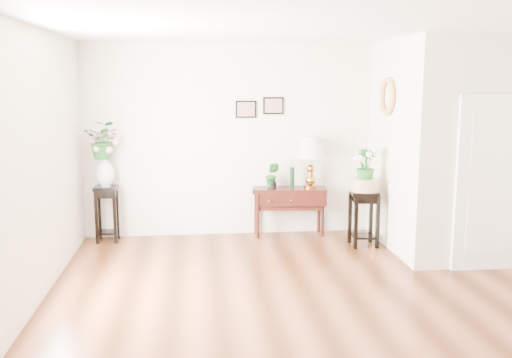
{
  "coord_description": "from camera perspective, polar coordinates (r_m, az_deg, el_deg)",
  "views": [
    {
      "loc": [
        -1.39,
        -5.53,
        2.24
      ],
      "look_at": [
        -0.66,
        1.3,
        1.07
      ],
      "focal_mm": 40.0,
      "sensor_mm": 36.0,
      "label": 1
    }
  ],
  "objects": [
    {
      "name": "door",
      "position": [
        7.3,
        22.53,
        -0.45
      ],
      "size": [
        0.9,
        0.05,
        2.1
      ],
      "primitive_type": "cube",
      "color": "white",
      "rests_on": "floor"
    },
    {
      "name": "plant_stand_b",
      "position": [
        8.0,
        10.71,
        -3.89
      ],
      "size": [
        0.41,
        0.41,
        0.77
      ],
      "primitive_type": "cube",
      "rotation": [
        0.0,
        0.0,
        -0.14
      ],
      "color": "black",
      "rests_on": "floor"
    },
    {
      "name": "green_vase",
      "position": [
        8.31,
        3.63,
        0.26
      ],
      "size": [
        0.08,
        0.08,
        0.31
      ],
      "primitive_type": "cylinder",
      "rotation": [
        0.0,
        0.0,
        -0.24
      ],
      "color": "black",
      "rests_on": "console_table"
    },
    {
      "name": "console_table",
      "position": [
        8.4,
        3.32,
        -3.29
      ],
      "size": [
        1.1,
        0.47,
        0.71
      ],
      "primitive_type": "cube",
      "rotation": [
        0.0,
        0.0,
        -0.11
      ],
      "color": "black",
      "rests_on": "floor"
    },
    {
      "name": "porcelain_vase",
      "position": [
        8.23,
        -14.86,
        0.83
      ],
      "size": [
        0.32,
        0.32,
        0.44
      ],
      "primitive_type": null,
      "rotation": [
        0.0,
        0.0,
        0.34
      ],
      "color": "silver",
      "rests_on": "plant_stand_a"
    },
    {
      "name": "partition",
      "position": [
        8.14,
        19.34,
        3.21
      ],
      "size": [
        1.8,
        1.95,
        2.8
      ],
      "primitive_type": "cube",
      "color": "silver",
      "rests_on": "floor"
    },
    {
      "name": "ceramic_bowl",
      "position": [
        7.91,
        10.82,
        -0.61
      ],
      "size": [
        0.52,
        0.52,
        0.17
      ],
      "primitive_type": "cylinder",
      "rotation": [
        0.0,
        0.0,
        -0.42
      ],
      "color": "#D1BA89",
      "rests_on": "plant_stand_b"
    },
    {
      "name": "wall_ornament",
      "position": [
        7.86,
        12.95,
        8.05
      ],
      "size": [
        0.07,
        0.51,
        0.51
      ],
      "primitive_type": "torus",
      "rotation": [
        0.0,
        1.57,
        0.0
      ],
      "color": "#D8924D",
      "rests_on": "partition"
    },
    {
      "name": "art_print_left",
      "position": [
        8.3,
        -1.01,
        6.98
      ],
      "size": [
        0.3,
        0.02,
        0.25
      ],
      "primitive_type": "cube",
      "color": "black",
      "rests_on": "wall_back"
    },
    {
      "name": "table_lamp",
      "position": [
        8.33,
        5.49,
        1.52
      ],
      "size": [
        0.52,
        0.52,
        0.75
      ],
      "primitive_type": "cube",
      "rotation": [
        0.0,
        0.0,
        -0.25
      ],
      "color": "#B1772F",
      "rests_on": "console_table"
    },
    {
      "name": "plant_stand_a",
      "position": [
        8.34,
        -14.68,
        -3.4
      ],
      "size": [
        0.32,
        0.32,
        0.8
      ],
      "primitive_type": "cube",
      "rotation": [
        0.0,
        0.0,
        -0.05
      ],
      "color": "black",
      "rests_on": "floor"
    },
    {
      "name": "art_print_right",
      "position": [
        8.34,
        1.75,
        7.34
      ],
      "size": [
        0.3,
        0.02,
        0.25
      ],
      "primitive_type": "cube",
      "color": "black",
      "rests_on": "wall_back"
    },
    {
      "name": "floor",
      "position": [
        6.12,
        7.61,
        -11.87
      ],
      "size": [
        6.0,
        5.5,
        0.02
      ],
      "primitive_type": "cube",
      "color": "brown",
      "rests_on": "ground"
    },
    {
      "name": "ceiling",
      "position": [
        5.73,
        8.26,
        15.19
      ],
      "size": [
        6.0,
        5.5,
        0.02
      ],
      "primitive_type": "cube",
      "color": "white",
      "rests_on": "ground"
    },
    {
      "name": "potted_plant",
      "position": [
        8.26,
        1.64,
        0.3
      ],
      "size": [
        0.24,
        0.21,
        0.36
      ],
      "primitive_type": "imported",
      "rotation": [
        0.0,
        0.0,
        -0.31
      ],
      "color": "#18531B",
      "rests_on": "console_table"
    },
    {
      "name": "narcissus",
      "position": [
        7.86,
        10.88,
        1.33
      ],
      "size": [
        0.31,
        0.31,
        0.46
      ],
      "primitive_type": "imported",
      "rotation": [
        0.0,
        0.0,
        0.26
      ],
      "color": "#18531B",
      "rests_on": "ceramic_bowl"
    },
    {
      "name": "wall_front",
      "position": [
        3.22,
        19.88,
        -6.05
      ],
      "size": [
        6.0,
        0.02,
        2.8
      ],
      "primitive_type": "cube",
      "color": "silver",
      "rests_on": "ground"
    },
    {
      "name": "wall_left",
      "position": [
        5.82,
        -22.11,
        0.65
      ],
      "size": [
        0.02,
        5.5,
        2.8
      ],
      "primitive_type": "cube",
      "color": "silver",
      "rests_on": "ground"
    },
    {
      "name": "wall_back",
      "position": [
        8.43,
        3.4,
        3.95
      ],
      "size": [
        6.0,
        0.02,
        2.8
      ],
      "primitive_type": "cube",
      "color": "silver",
      "rests_on": "ground"
    },
    {
      "name": "lily_arrangement",
      "position": [
        8.17,
        -15.0,
        3.91
      ],
      "size": [
        0.56,
        0.51,
        0.54
      ],
      "primitive_type": "imported",
      "rotation": [
        0.0,
        0.0,
        -0.21
      ],
      "color": "#18531B",
      "rests_on": "porcelain_vase"
    }
  ]
}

